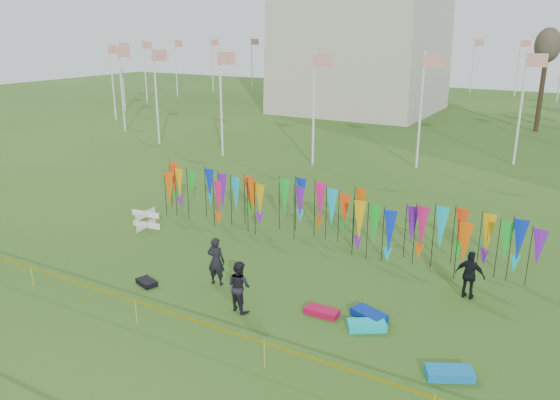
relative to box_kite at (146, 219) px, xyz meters
The scene contains 13 objects.
ground 9.49m from the box_kite, 32.93° to the right, with size 160.00×160.00×0.00m, color #274B15.
flagpole_ring 43.42m from the box_kite, 98.03° to the left, with size 57.40×56.16×8.00m.
banner_row 8.70m from the box_kite, 17.19° to the left, with size 18.64×0.64×2.51m.
caution_tape_near 10.42m from the box_kite, 42.03° to the right, with size 26.00×0.02×0.90m.
box_kite is the anchor object (origin of this frame).
person_left 7.42m from the box_kite, 26.10° to the right, with size 0.69×0.51×1.90m, color black.
person_mid 9.66m from the box_kite, 27.79° to the right, with size 0.89×0.55×1.83m, color black.
person_right 15.25m from the box_kite, ahead, with size 1.06×0.60×1.81m, color black.
kite_bag_turquoise 13.30m from the box_kite, 15.17° to the right, with size 1.23×0.61×0.25m, color #0DC2D1.
kite_bag_blue 12.96m from the box_kite, 12.45° to the right, with size 1.20×0.63×0.25m, color #092A97.
kite_bag_red 11.66m from the box_kite, 16.78° to the right, with size 1.17×0.54×0.21m, color #B40C37.
kite_bag_black 6.39m from the box_kite, 46.87° to the right, with size 0.86×0.50×0.20m, color black.
kite_bag_teal 16.50m from the box_kite, 16.73° to the right, with size 1.30×0.62×0.25m, color #0E79C6.
Camera 1 is at (10.26, -13.37, 9.38)m, focal length 35.00 mm.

